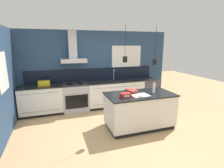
{
  "coord_description": "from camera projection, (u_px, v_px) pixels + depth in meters",
  "views": [
    {
      "loc": [
        -1.31,
        -3.9,
        2.16
      ],
      "look_at": [
        0.24,
        0.67,
        1.05
      ],
      "focal_mm": 28.0,
      "sensor_mm": 36.0,
      "label": 1
    }
  ],
  "objects": [
    {
      "name": "kitchen_island",
      "position": [
        139.0,
        110.0,
        4.59
      ],
      "size": [
        1.76,
        0.94,
        0.91
      ],
      "color": "black",
      "rests_on": "ground_plane"
    },
    {
      "name": "counter_run_left",
      "position": [
        41.0,
        100.0,
        5.42
      ],
      "size": [
        1.29,
        0.64,
        0.91
      ],
      "color": "black",
      "rests_on": "ground_plane"
    },
    {
      "name": "book_stack",
      "position": [
        132.0,
        91.0,
        4.59
      ],
      "size": [
        0.26,
        0.35,
        0.08
      ],
      "color": "#4C7F4C",
      "rests_on": "kitchen_island"
    },
    {
      "name": "dishwasher",
      "position": [
        147.0,
        90.0,
        6.58
      ],
      "size": [
        0.6,
        0.65,
        0.91
      ],
      "color": "#4C4C51",
      "rests_on": "ground_plane"
    },
    {
      "name": "wall_back",
      "position": [
        92.0,
        68.0,
        6.03
      ],
      "size": [
        5.6,
        2.13,
        2.6
      ],
      "color": "navy",
      "rests_on": "ground_plane"
    },
    {
      "name": "red_supply_box",
      "position": [
        126.0,
        95.0,
        4.18
      ],
      "size": [
        0.24,
        0.17,
        0.1
      ],
      "color": "red",
      "rests_on": "kitchen_island"
    },
    {
      "name": "wall_left",
      "position": [
        4.0,
        81.0,
        4.09
      ],
      "size": [
        0.08,
        3.8,
        2.6
      ],
      "color": "navy",
      "rests_on": "ground_plane"
    },
    {
      "name": "counter_run_sink",
      "position": [
        115.0,
        93.0,
        6.18
      ],
      "size": [
        1.99,
        0.64,
        1.29
      ],
      "color": "black",
      "rests_on": "ground_plane"
    },
    {
      "name": "oven_range",
      "position": [
        76.0,
        97.0,
        5.74
      ],
      "size": [
        0.81,
        0.66,
        0.91
      ],
      "color": "#B5B5BA",
      "rests_on": "ground_plane"
    },
    {
      "name": "paper_pile",
      "position": [
        140.0,
        95.0,
        4.35
      ],
      "size": [
        0.46,
        0.37,
        0.01
      ],
      "color": "silver",
      "rests_on": "kitchen_island"
    },
    {
      "name": "bottle_on_island",
      "position": [
        154.0,
        88.0,
        4.5
      ],
      "size": [
        0.07,
        0.07,
        0.32
      ],
      "color": "silver",
      "rests_on": "kitchen_island"
    },
    {
      "name": "yellow_toolbox",
      "position": [
        44.0,
        83.0,
        5.33
      ],
      "size": [
        0.34,
        0.18,
        0.19
      ],
      "color": "gold",
      "rests_on": "counter_run_left"
    },
    {
      "name": "ground_plane",
      "position": [
        111.0,
        130.0,
        4.5
      ],
      "size": [
        16.0,
        16.0,
        0.0
      ],
      "primitive_type": "plane",
      "color": "tan",
      "rests_on": "ground"
    }
  ]
}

